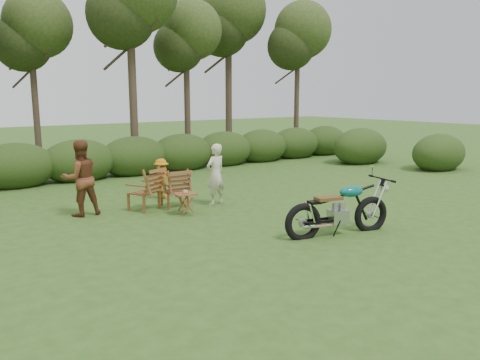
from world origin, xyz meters
TOP-DOWN VIEW (x-y plane):
  - ground at (0.00, 0.00)m, footprint 80.00×80.00m
  - tree_line at (0.50, 9.74)m, footprint 22.52×11.62m
  - motorcycle at (0.25, -0.56)m, footprint 2.46×1.43m
  - lawn_chair_right at (-1.29, 3.61)m, footprint 0.74×0.74m
  - lawn_chair_left at (-2.08, 3.77)m, footprint 0.98×0.98m
  - side_table at (-1.48, 2.73)m, footprint 0.57×0.50m
  - cup at (-1.49, 2.68)m, footprint 0.14×0.14m
  - adult_a at (-0.29, 3.19)m, footprint 0.64×0.48m
  - adult_b at (-3.51, 4.15)m, footprint 0.90×0.71m
  - child at (-1.11, 4.67)m, footprint 0.79×0.55m

SIDE VIEW (x-z plane):
  - ground at x=0.00m, z-range 0.00..0.00m
  - motorcycle at x=0.25m, z-range -0.66..0.66m
  - lawn_chair_right at x=-1.29m, z-range -0.49..0.49m
  - lawn_chair_left at x=-2.08m, z-range -0.54..0.54m
  - adult_a at x=-0.29m, z-range -0.81..0.81m
  - adult_b at x=-3.51m, z-range -0.91..0.91m
  - child at x=-1.11m, z-range -0.56..0.56m
  - side_table at x=-1.48m, z-range 0.00..0.53m
  - cup at x=-1.49m, z-range 0.53..0.62m
  - tree_line at x=0.50m, z-range -0.26..7.88m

